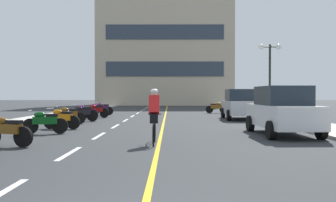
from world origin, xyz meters
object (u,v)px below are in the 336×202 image
street_lamp_mid (270,63)px  motorcycle_5 (68,115)px  parked_car_mid (240,104)px  motorcycle_8 (96,110)px  motorcycle_6 (82,113)px  motorcycle_3 (45,122)px  motorcycle_2 (7,130)px  motorcycle_9 (97,109)px  parked_car_near (282,110)px  motorcycle_4 (61,118)px  cyclist_rider (154,115)px  motorcycle_11 (216,107)px  motorcycle_10 (102,108)px  motorcycle_7 (84,112)px

street_lamp_mid → motorcycle_5: bearing=-156.2°
parked_car_mid → motorcycle_5: 10.13m
motorcycle_8 → motorcycle_6: bearing=-91.5°
motorcycle_3 → motorcycle_8: 9.66m
motorcycle_2 → motorcycle_9: same height
street_lamp_mid → motorcycle_8: street_lamp_mid is taller
parked_car_near → motorcycle_4: parked_car_near is taller
motorcycle_6 → motorcycle_9: size_ratio=0.99×
cyclist_rider → motorcycle_4: bearing=131.6°
motorcycle_8 → motorcycle_11: 10.24m
motorcycle_11 → motorcycle_2: bearing=-114.3°
parked_car_near → motorcycle_5: bearing=152.3°
motorcycle_5 → motorcycle_6: (0.28, 1.79, 0.00)m
motorcycle_3 → motorcycle_4: size_ratio=1.00×
motorcycle_2 → motorcycle_6: size_ratio=0.99×
motorcycle_4 → motorcycle_5: bearing=99.1°
motorcycle_3 → motorcycle_8: same height
motorcycle_10 → motorcycle_6: bearing=-89.0°
parked_car_near → motorcycle_11: size_ratio=2.50×
motorcycle_3 → motorcycle_10: bearing=90.9°
parked_car_mid → cyclist_rider: size_ratio=2.40×
motorcycle_4 → motorcycle_7: size_ratio=0.99×
motorcycle_2 → motorcycle_7: 11.58m
street_lamp_mid → motorcycle_2: size_ratio=2.78×
motorcycle_5 → motorcycle_4: bearing=-80.9°
motorcycle_9 → parked_car_near: bearing=-52.1°
motorcycle_3 → motorcycle_5: 4.59m
motorcycle_4 → street_lamp_mid: bearing=34.6°
parked_car_near → parked_car_mid: 8.64m
street_lamp_mid → motorcycle_9: (-11.52, 1.91, -3.07)m
motorcycle_2 → motorcycle_3: 3.38m
motorcycle_4 → motorcycle_6: (-0.14, 4.37, 0.00)m
street_lamp_mid → motorcycle_7: 12.09m
motorcycle_11 → motorcycle_5: bearing=-129.4°
motorcycle_5 → motorcycle_9: size_ratio=0.99×
street_lamp_mid → motorcycle_4: street_lamp_mid is taller
street_lamp_mid → motorcycle_6: street_lamp_mid is taller
motorcycle_9 → motorcycle_11: (8.82, 3.77, 0.00)m
motorcycle_8 → cyclist_rider: (4.31, -12.45, 0.41)m
parked_car_near → motorcycle_8: size_ratio=2.50×
motorcycle_6 → motorcycle_10: same height
motorcycle_7 → motorcycle_8: same height
parked_car_mid → motorcycle_10: bearing=152.3°
street_lamp_mid → motorcycle_11: bearing=115.4°
cyclist_rider → motorcycle_2: bearing=-172.2°
motorcycle_3 → motorcycle_11: 17.55m
motorcycle_6 → motorcycle_3: bearing=-89.2°
parked_car_mid → motorcycle_6: size_ratio=2.52×
motorcycle_8 → motorcycle_9: (-0.31, 1.94, 0.00)m
motorcycle_4 → cyclist_rider: size_ratio=0.95×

